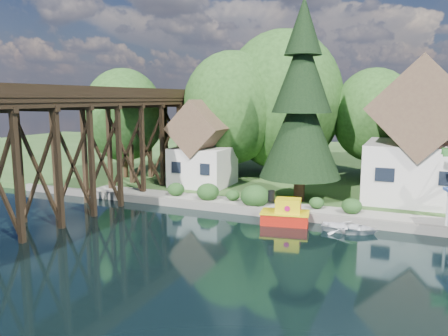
{
  "coord_description": "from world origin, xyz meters",
  "views": [
    {
      "loc": [
        6.47,
        -21.28,
        8.48
      ],
      "look_at": [
        -5.24,
        6.0,
        3.71
      ],
      "focal_mm": 35.0,
      "sensor_mm": 36.0,
      "label": 1
    }
  ],
  "objects": [
    {
      "name": "house_left",
      "position": [
        7.0,
        16.0,
        5.14
      ],
      "size": [
        7.64,
        8.64,
        11.02
      ],
      "color": "silver",
      "rests_on": "bank"
    },
    {
      "name": "conifer",
      "position": [
        -1.33,
        11.86,
        7.92
      ],
      "size": [
        6.26,
        6.26,
        15.42
      ],
      "color": "#382314",
      "rests_on": "bank"
    },
    {
      "name": "trestle_bridge",
      "position": [
        -16.0,
        5.17,
        5.35
      ],
      "size": [
        4.12,
        44.18,
        9.3
      ],
      "color": "black",
      "rests_on": "ground"
    },
    {
      "name": "shed",
      "position": [
        -11.0,
        14.5,
        3.83
      ],
      "size": [
        5.09,
        5.4,
        7.85
      ],
      "color": "silver",
      "rests_on": "bank"
    },
    {
      "name": "bg_trees",
      "position": [
        1.0,
        21.25,
        7.29
      ],
      "size": [
        49.9,
        13.3,
        10.57
      ],
      "color": "#382314",
      "rests_on": "bank"
    },
    {
      "name": "tugboat",
      "position": [
        -1.01,
        6.72,
        0.7
      ],
      "size": [
        3.48,
        2.29,
        2.34
      ],
      "color": "#A8160B",
      "rests_on": "ground"
    },
    {
      "name": "boat_white_a",
      "position": [
        3.24,
        6.63,
        0.36
      ],
      "size": [
        3.6,
        2.63,
        0.73
      ],
      "primitive_type": "imported",
      "rotation": [
        0.0,
        0.0,
        1.6
      ],
      "color": "white",
      "rests_on": "ground"
    },
    {
      "name": "seawall",
      "position": [
        4.0,
        8.0,
        0.31
      ],
      "size": [
        60.0,
        0.4,
        0.62
      ],
      "primitive_type": "cube",
      "color": "slate",
      "rests_on": "ground"
    },
    {
      "name": "bank",
      "position": [
        0.0,
        34.0,
        0.25
      ],
      "size": [
        140.0,
        52.0,
        0.5
      ],
      "primitive_type": "cube",
      "color": "#28471C",
      "rests_on": "ground"
    },
    {
      "name": "shrubs",
      "position": [
        -4.6,
        9.26,
        1.23
      ],
      "size": [
        15.76,
        2.47,
        1.7
      ],
      "color": "#163E16",
      "rests_on": "bank"
    },
    {
      "name": "ground",
      "position": [
        0.0,
        0.0,
        0.0
      ],
      "size": [
        140.0,
        140.0,
        0.0
      ],
      "primitive_type": "plane",
      "color": "black",
      "rests_on": "ground"
    },
    {
      "name": "promenade",
      "position": [
        6.0,
        9.3,
        0.53
      ],
      "size": [
        50.0,
        2.6,
        0.06
      ],
      "primitive_type": "cube",
      "color": "gray",
      "rests_on": "bank"
    }
  ]
}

